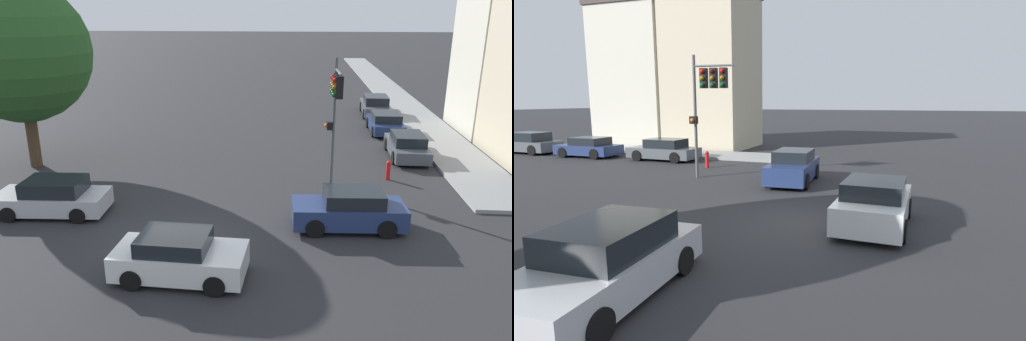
{
  "view_description": "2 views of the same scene",
  "coord_description": "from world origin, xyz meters",
  "views": [
    {
      "loc": [
        3.76,
        -14.92,
        7.74
      ],
      "look_at": [
        2.36,
        2.28,
        2.04
      ],
      "focal_mm": 35.0,
      "sensor_mm": 36.0,
      "label": 1
    },
    {
      "loc": [
        -11.23,
        -2.7,
        3.64
      ],
      "look_at": [
        2.28,
        1.92,
        1.13
      ],
      "focal_mm": 28.0,
      "sensor_mm": 36.0,
      "label": 2
    }
  ],
  "objects": [
    {
      "name": "traffic_signal",
      "position": [
        5.39,
        6.0,
        4.12
      ],
      "size": [
        0.61,
        2.14,
        5.69
      ],
      "rotation": [
        0.0,
        0.0,
        3.17
      ],
      "color": "#515456",
      "rests_on": "ground_plane"
    },
    {
      "name": "parked_car_2",
      "position": [
        9.61,
        22.3,
        0.7
      ],
      "size": [
        2.11,
        4.66,
        1.47
      ],
      "rotation": [
        0.0,
        0.0,
        1.54
      ],
      "color": "#4C5156",
      "rests_on": "ground_plane"
    },
    {
      "name": "parked_car_0",
      "position": [
        9.72,
        11.34,
        0.64
      ],
      "size": [
        1.97,
        4.36,
        1.33
      ],
      "rotation": [
        0.0,
        0.0,
        1.55
      ],
      "color": "#4C5156",
      "rests_on": "ground_plane"
    },
    {
      "name": "fire_hydrant",
      "position": [
        8.12,
        7.58,
        0.49
      ],
      "size": [
        0.22,
        0.22,
        0.92
      ],
      "color": "red",
      "rests_on": "ground_plane"
    },
    {
      "name": "crossing_car_2",
      "position": [
        -5.59,
        2.45,
        0.66
      ],
      "size": [
        4.33,
        2.11,
        1.41
      ],
      "rotation": [
        0.0,
        0.0,
        3.19
      ],
      "color": "#B7B7BC",
      "rests_on": "ground_plane"
    },
    {
      "name": "crossing_car_0",
      "position": [
        5.77,
        2.02,
        0.7
      ],
      "size": [
        4.13,
        2.02,
        1.46
      ],
      "rotation": [
        0.0,
        0.0,
        3.19
      ],
      "color": "navy",
      "rests_on": "ground_plane"
    },
    {
      "name": "street_tree",
      "position": [
        -9.34,
        8.29,
        5.63
      ],
      "size": [
        6.64,
        6.64,
        8.97
      ],
      "color": "#4C3823",
      "rests_on": "ground_plane"
    },
    {
      "name": "sidewalk_strip",
      "position": [
        12.41,
        33.75,
        0.08
      ],
      "size": [
        3.08,
        60.0,
        0.16
      ],
      "color": "gray",
      "rests_on": "ground_plane"
    },
    {
      "name": "ground_plane",
      "position": [
        0.0,
        0.0,
        0.0
      ],
      "size": [
        300.0,
        300.0,
        0.0
      ],
      "primitive_type": "plane",
      "color": "#28282B"
    },
    {
      "name": "crossing_car_1",
      "position": [
        0.41,
        -1.92,
        0.67
      ],
      "size": [
        3.98,
        2.11,
        1.41
      ],
      "rotation": [
        0.0,
        0.0,
        -0.05
      ],
      "color": "silver",
      "rests_on": "ground_plane"
    },
    {
      "name": "parked_car_1",
      "position": [
        9.48,
        16.91,
        0.62
      ],
      "size": [
        2.02,
        4.07,
        1.29
      ],
      "rotation": [
        0.0,
        0.0,
        1.57
      ],
      "color": "navy",
      "rests_on": "ground_plane"
    }
  ]
}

